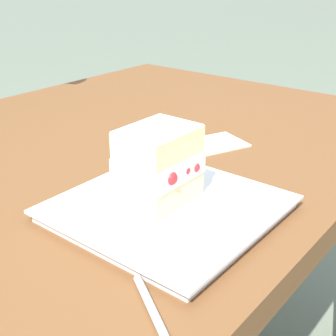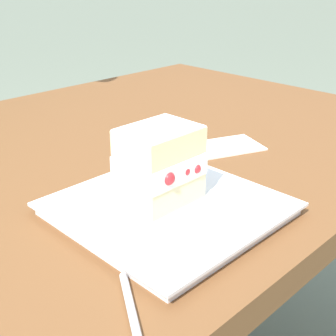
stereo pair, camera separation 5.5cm
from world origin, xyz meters
TOP-DOWN VIEW (x-y plane):
  - patio_table at (0.00, 0.00)m, footprint 1.20×0.80m
  - dessert_plate at (-0.08, -0.23)m, footprint 0.24×0.24m
  - cake_slice at (-0.08, -0.22)m, footprint 0.09×0.08m
  - paper_napkin at (0.15, -0.14)m, footprint 0.14×0.12m

SIDE VIEW (x-z plane):
  - patio_table at x=0.00m, z-range 0.24..0.92m
  - paper_napkin at x=0.15m, z-range 0.68..0.68m
  - dessert_plate at x=-0.08m, z-range 0.68..0.70m
  - cake_slice at x=-0.08m, z-range 0.70..0.79m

